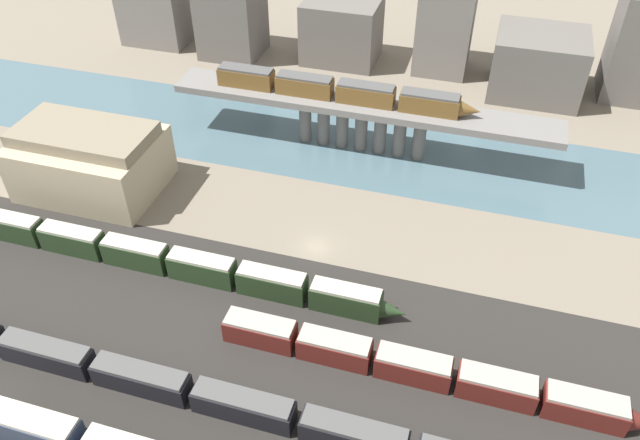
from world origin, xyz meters
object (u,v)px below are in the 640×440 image
at_px(train_yard_far, 424,369).
at_px(train_on_bridge, 342,91).
at_px(train_yard_mid, 105,369).
at_px(train_yard_outer, 175,262).
at_px(warehouse_building, 90,160).

bearing_deg(train_yard_far, train_on_bridge, 115.86).
distance_m(train_yard_mid, train_yard_outer, 18.65).
height_order(train_on_bridge, train_yard_mid, train_on_bridge).
bearing_deg(train_yard_far, train_yard_mid, -163.70).
bearing_deg(train_yard_mid, warehouse_building, 123.35).
bearing_deg(train_on_bridge, warehouse_building, -146.58).
bearing_deg(warehouse_building, train_yard_outer, -33.95).
distance_m(train_yard_mid, warehouse_building, 40.24).
xyz_separation_m(train_on_bridge, train_yard_mid, (-13.88, -57.17, -9.34)).
bearing_deg(train_yard_far, warehouse_building, 158.67).
bearing_deg(train_yard_outer, train_on_bridge, 70.19).
bearing_deg(train_yard_outer, warehouse_building, 146.05).
xyz_separation_m(train_on_bridge, warehouse_building, (-35.91, -23.70, -5.70)).
xyz_separation_m(train_yard_mid, train_yard_far, (36.43, 10.65, 0.05)).
bearing_deg(train_on_bridge, train_yard_far, -64.14).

